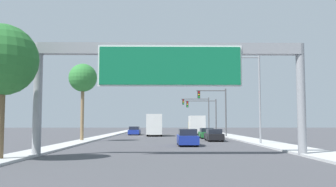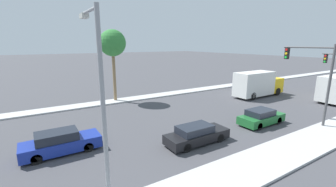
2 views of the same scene
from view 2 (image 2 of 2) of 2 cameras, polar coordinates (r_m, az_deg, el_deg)
The scene contains 9 objects.
median_strip_left at distance 42.22m, azimuth 19.52°, elevation 2.53°, with size 2.00×120.00×0.15m.
car_far_left at distance 16.30m, azimuth 7.27°, elevation -10.30°, with size 1.70×4.78×1.35m.
car_near_left at distance 38.07m, azimuth 21.77°, elevation 2.22°, with size 1.83×4.64×1.41m.
car_mid_center at distance 16.36m, azimuth -25.62°, elevation -11.21°, with size 1.73×4.78×1.49m.
car_far_right at distance 21.37m, azimuth 22.56°, elevation -5.57°, with size 1.79×4.35×1.36m.
truck_box_secondary at distance 32.05m, azimuth 21.81°, elevation 2.25°, with size 2.32×7.81×3.32m.
traffic_light_near_intersection at distance 22.92m, azimuth 33.17°, elevation 4.69°, with size 4.28×0.32×6.92m.
palm_tree_background at distance 27.52m, azimuth -13.89°, elevation 12.15°, with size 3.11×3.11×8.56m.
street_lamp_right at distance 9.02m, azimuth -16.76°, elevation -1.11°, with size 2.39×0.28×8.34m.
Camera 2 is at (16.81, 27.30, 6.98)m, focal length 24.00 mm.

